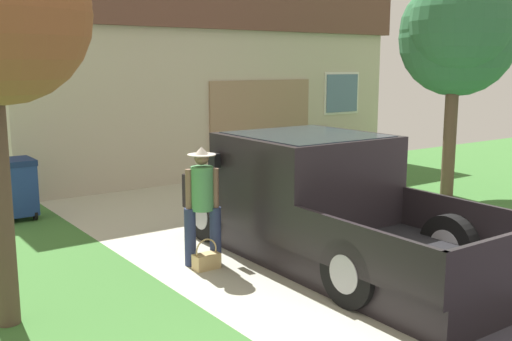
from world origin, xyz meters
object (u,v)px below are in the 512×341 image
(person_with_hat, at_px, (202,201))
(front_yard_tree, at_px, (456,32))
(wheeled_trash_bin, at_px, (16,187))
(pickup_truck, at_px, (314,202))
(house_with_garage, at_px, (164,78))
(handbag, at_px, (206,260))

(person_with_hat, distance_m, front_yard_tree, 6.79)
(person_with_hat, xyz_separation_m, wheeled_trash_bin, (-1.41, 3.97, -0.30))
(pickup_truck, bearing_deg, house_with_garage, 76.27)
(person_with_hat, xyz_separation_m, front_yard_tree, (6.30, 0.82, 2.40))
(front_yard_tree, height_order, wheeled_trash_bin, front_yard_tree)
(pickup_truck, xyz_separation_m, house_with_garage, (2.30, 9.02, 1.52))
(person_with_hat, relative_size, wheeled_trash_bin, 1.52)
(person_with_hat, bearing_deg, pickup_truck, 6.16)
(wheeled_trash_bin, bearing_deg, person_with_hat, -70.46)
(pickup_truck, xyz_separation_m, front_yard_tree, (4.80, 1.34, 2.52))
(handbag, distance_m, front_yard_tree, 7.16)
(wheeled_trash_bin, bearing_deg, pickup_truck, -57.05)
(person_with_hat, relative_size, handbag, 3.91)
(front_yard_tree, bearing_deg, pickup_truck, -164.33)
(house_with_garage, distance_m, wheeled_trash_bin, 7.11)
(pickup_truck, relative_size, handbag, 12.33)
(pickup_truck, relative_size, house_with_garage, 0.49)
(house_with_garage, bearing_deg, person_with_hat, -114.09)
(person_with_hat, height_order, house_with_garage, house_with_garage)
(house_with_garage, bearing_deg, wheeled_trash_bin, -138.97)
(pickup_truck, distance_m, person_with_hat, 1.60)
(house_with_garage, xyz_separation_m, wheeled_trash_bin, (-5.21, -4.53, -1.71))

